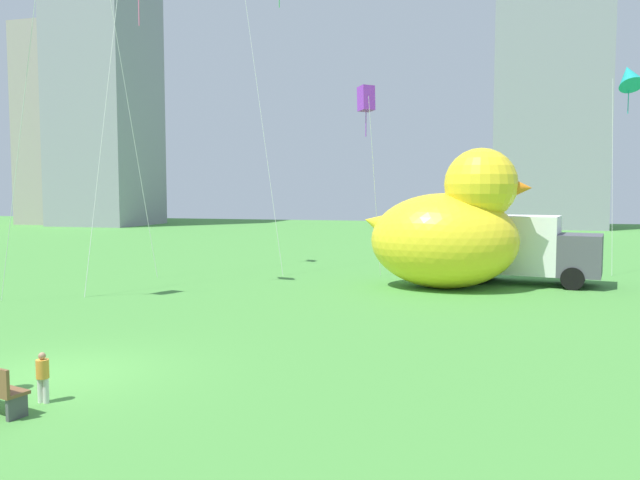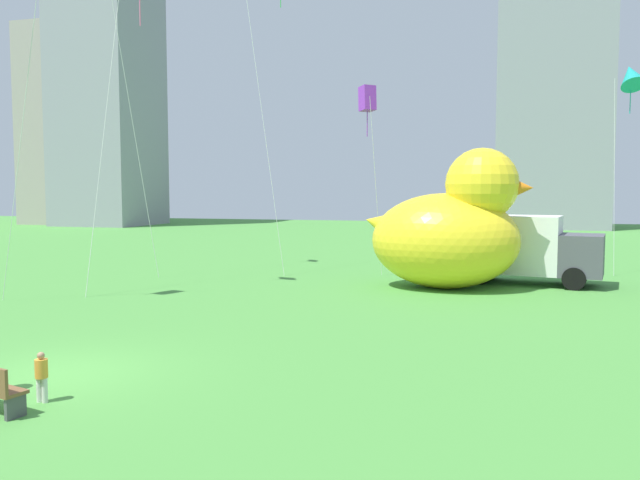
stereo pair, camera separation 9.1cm
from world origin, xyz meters
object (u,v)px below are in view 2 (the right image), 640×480
Objects in this scene: person_child at (42,375)px; box_truck at (523,249)px; giant_inflatable_duck at (451,229)px; kite_purple at (367,99)px; kite_teal at (631,76)px.

person_child is 20.35m from box_truck.
kite_purple is (-4.00, 2.84, 5.64)m from giant_inflatable_duck.
giant_inflatable_duck is 7.47m from kite_purple.
kite_teal is 12.07m from kite_purple.
kite_purple is (-6.83, 0.63, 6.56)m from box_truck.
giant_inflatable_duck is at bearing -142.07° from box_truck.
kite_purple reaches higher than person_child.
kite_teal reaches higher than giant_inflatable_duck.
box_truck is 9.89m from kite_teal.
person_child is at bearing -116.44° from box_truck.
box_truck is 0.63× the size of kite_teal.
giant_inflatable_duck is 3.72m from box_truck.
box_truck is (2.84, 2.21, -0.92)m from giant_inflatable_duck.
kite_teal is at bearing 40.63° from giant_inflatable_duck.
kite_teal is 1.15× the size of kite_purple.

